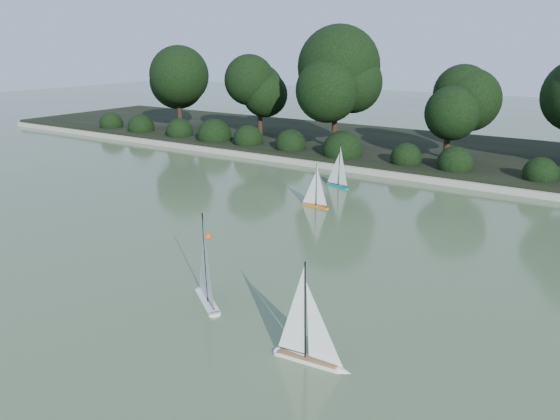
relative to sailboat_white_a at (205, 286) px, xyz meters
name	(u,v)px	position (x,y,z in m)	size (l,w,h in m)	color
ground	(195,273)	(-0.90, 0.74, -0.26)	(80.00, 80.00, 0.00)	#3C5332
pond_coping	(389,174)	(-0.90, 9.74, -0.17)	(40.00, 0.35, 0.18)	gray
far_bank	(432,152)	(-0.90, 13.74, -0.11)	(40.00, 8.00, 0.30)	black
tree_line	(459,88)	(0.33, 12.18, 2.38)	(26.31, 3.93, 4.39)	black
shrub_hedge	(401,158)	(-0.90, 10.64, 0.19)	(29.10, 1.10, 1.10)	black
sailboat_white_a	(205,286)	(0.00, 0.00, 0.00)	(1.06, 0.81, 1.63)	silver
sailboat_white_b	(314,347)	(2.39, -0.61, -0.02)	(1.12, 0.28, 1.52)	silver
sailboat_orange	(313,199)	(-1.26, 5.61, -0.07)	(0.89, 0.21, 1.22)	orange
sailboat_teal	(336,179)	(-1.75, 7.76, -0.05)	(0.97, 0.43, 1.33)	#007C7B
race_buoy	(208,237)	(-1.98, 2.34, -0.26)	(0.16, 0.16, 0.16)	#FF390D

